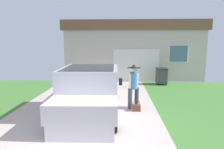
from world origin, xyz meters
TOP-DOWN VIEW (x-y plane):
  - pickup_truck at (0.19, 3.40)m, footprint 2.17×5.56m
  - person_with_hat at (1.75, 3.78)m, footprint 0.51×0.51m
  - handbag at (1.84, 3.49)m, footprint 0.30×0.22m
  - house_with_garage at (2.10, 11.89)m, footprint 9.45×5.63m
  - wheeled_trash_bin at (3.69, 8.24)m, footprint 0.60×0.72m

SIDE VIEW (x-z plane):
  - handbag at x=1.84m, z-range -0.08..0.33m
  - wheeled_trash_bin at x=3.69m, z-range 0.04..1.05m
  - pickup_truck at x=0.19m, z-range -0.08..1.55m
  - person_with_hat at x=1.75m, z-range 0.09..1.76m
  - house_with_garage at x=2.10m, z-range 0.02..3.95m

